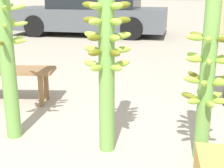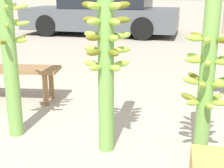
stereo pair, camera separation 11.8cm
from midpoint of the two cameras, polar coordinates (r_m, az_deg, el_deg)
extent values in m
cylinder|color=#6B9E47|center=(2.82, -17.32, 7.26)|extent=(0.13, 0.13, 1.72)
ellipsoid|color=#93BC3D|center=(2.90, -16.60, 13.46)|extent=(0.04, 0.14, 0.07)
ellipsoid|color=#93BC3D|center=(2.66, -17.53, 13.14)|extent=(0.11, 0.14, 0.07)
ellipsoid|color=#93BC3D|center=(2.77, -15.19, 13.44)|extent=(0.15, 0.08, 0.07)
ellipsoid|color=#93BC3D|center=(2.67, -17.47, 10.23)|extent=(0.11, 0.14, 0.06)
ellipsoid|color=#93BC3D|center=(2.77, -14.99, 10.64)|extent=(0.15, 0.07, 0.06)
ellipsoid|color=#93BC3D|center=(2.91, -16.20, 10.82)|extent=(0.05, 0.14, 0.06)
ellipsoid|color=#656718|center=(2.69, -18.10, 7.22)|extent=(0.07, 0.15, 0.06)
ellipsoid|color=#93BC3D|center=(2.75, -15.11, 7.64)|extent=(0.15, 0.05, 0.06)
ellipsoid|color=#93BC3D|center=(2.90, -15.35, 8.08)|extent=(0.09, 0.15, 0.06)
ellipsoid|color=#93BC3D|center=(2.94, -18.24, 7.95)|extent=(0.13, 0.12, 0.06)
cylinder|color=#6B9E47|center=(2.44, 0.27, 4.20)|extent=(0.13, 0.13, 1.52)
ellipsoid|color=#93BC3D|center=(2.28, -1.75, 14.08)|extent=(0.11, 0.15, 0.06)
ellipsoid|color=#93BC3D|center=(2.27, 2.12, 14.07)|extent=(0.13, 0.13, 0.06)
ellipsoid|color=#656718|center=(2.42, 3.28, 14.22)|extent=(0.15, 0.11, 0.06)
ellipsoid|color=#93BC3D|center=(2.51, 0.41, 14.34)|extent=(0.07, 0.14, 0.06)
ellipsoid|color=#656718|center=(2.43, -2.61, 14.24)|extent=(0.14, 0.07, 0.06)
ellipsoid|color=#93BC3D|center=(2.29, -1.83, 11.34)|extent=(0.11, 0.14, 0.05)
ellipsoid|color=#93BC3D|center=(2.28, 1.98, 11.31)|extent=(0.13, 0.13, 0.05)
ellipsoid|color=#656718|center=(2.42, 3.28, 11.61)|extent=(0.14, 0.10, 0.05)
ellipsoid|color=#93BC3D|center=(2.51, 0.52, 11.84)|extent=(0.07, 0.14, 0.05)
ellipsoid|color=#656718|center=(2.44, -2.54, 11.66)|extent=(0.14, 0.08, 0.05)
ellipsoid|color=#93BC3D|center=(2.42, 3.29, 8.84)|extent=(0.15, 0.09, 0.07)
ellipsoid|color=#93BC3D|center=(2.52, 0.78, 9.19)|extent=(0.06, 0.14, 0.07)
ellipsoid|color=#93BC3D|center=(2.46, -2.36, 8.98)|extent=(0.15, 0.09, 0.07)
ellipsoid|color=#656718|center=(2.31, -2.00, 8.48)|extent=(0.12, 0.14, 0.07)
ellipsoid|color=#93BC3D|center=(2.29, 1.69, 8.39)|extent=(0.13, 0.14, 0.07)
ellipsoid|color=#656718|center=(2.31, 1.75, 5.67)|extent=(0.13, 0.14, 0.06)
ellipsoid|color=#93BC3D|center=(2.44, 3.24, 6.28)|extent=(0.15, 0.10, 0.06)
ellipsoid|color=#93BC3D|center=(2.54, 0.70, 6.72)|extent=(0.06, 0.14, 0.06)
ellipsoid|color=#93BC3D|center=(2.48, -2.38, 6.43)|extent=(0.15, 0.09, 0.06)
ellipsoid|color=#656718|center=(2.33, -1.92, 5.78)|extent=(0.12, 0.14, 0.06)
ellipsoid|color=#93BC3D|center=(2.34, 1.99, 2.93)|extent=(0.13, 0.14, 0.07)
ellipsoid|color=#93BC3D|center=(2.48, 3.10, 3.71)|extent=(0.15, 0.11, 0.07)
ellipsoid|color=#93BC3D|center=(2.57, 0.40, 4.19)|extent=(0.07, 0.15, 0.07)
ellipsoid|color=#93BC3D|center=(2.49, -2.46, 3.77)|extent=(0.15, 0.07, 0.07)
ellipsoid|color=#93BC3D|center=(2.35, -1.66, 2.98)|extent=(0.11, 0.15, 0.07)
cylinder|color=#6B9E47|center=(2.42, 18.21, 0.31)|extent=(0.11, 0.11, 1.28)
ellipsoid|color=#656718|center=(2.47, 19.33, 8.33)|extent=(0.08, 0.15, 0.07)
ellipsoid|color=#656718|center=(2.42, 16.71, 8.42)|extent=(0.13, 0.13, 0.07)
ellipsoid|color=#93BC3D|center=(2.31, 16.18, 8.07)|extent=(0.15, 0.08, 0.07)
ellipsoid|color=#93BC3D|center=(2.23, 18.51, 7.60)|extent=(0.08, 0.15, 0.07)
ellipsoid|color=#93BC3D|center=(2.44, 21.02, 4.34)|extent=(0.15, 0.10, 0.07)
ellipsoid|color=#93BC3D|center=(2.50, 18.60, 4.84)|extent=(0.06, 0.14, 0.07)
ellipsoid|color=#93BC3D|center=(2.44, 16.17, 4.79)|extent=(0.14, 0.12, 0.07)
ellipsoid|color=#93BC3D|center=(2.32, 16.03, 4.21)|extent=(0.15, 0.10, 0.07)
ellipsoid|color=#93BC3D|center=(2.26, 18.57, 3.67)|extent=(0.06, 0.14, 0.07)
ellipsoid|color=#93BC3D|center=(2.32, 21.12, 3.75)|extent=(0.14, 0.12, 0.07)
ellipsoid|color=#93BC3D|center=(2.35, 20.41, -0.11)|extent=(0.13, 0.13, 0.08)
ellipsoid|color=#93BC3D|center=(2.46, 20.80, 0.60)|extent=(0.15, 0.08, 0.08)
ellipsoid|color=#93BC3D|center=(2.53, 18.71, 1.24)|extent=(0.08, 0.15, 0.08)
ellipsoid|color=#656718|center=(2.49, 16.18, 1.23)|extent=(0.13, 0.13, 0.08)
ellipsoid|color=#93BC3D|center=(2.38, 15.58, 0.56)|extent=(0.15, 0.08, 0.08)
ellipsoid|color=#93BC3D|center=(2.30, 17.72, -0.14)|extent=(0.08, 0.15, 0.08)
ellipsoid|color=#93BC3D|center=(2.38, 15.93, -3.32)|extent=(0.14, 0.13, 0.07)
ellipsoid|color=#93BC3D|center=(2.35, 18.72, -3.79)|extent=(0.07, 0.15, 0.07)
ellipsoid|color=#93BC3D|center=(2.44, 20.62, -3.26)|extent=(0.15, 0.09, 0.07)
ellipsoid|color=#93BC3D|center=(2.55, 19.76, -2.35)|extent=(0.14, 0.13, 0.07)
ellipsoid|color=#93BC3D|center=(2.57, 17.18, -1.93)|extent=(0.07, 0.15, 0.07)
ellipsoid|color=#656718|center=(2.49, 15.26, -2.38)|extent=(0.15, 0.09, 0.07)
cube|color=olive|center=(3.91, -19.02, 2.66)|extent=(1.44, 0.50, 0.04)
cylinder|color=olive|center=(3.88, -10.19, 0.03)|extent=(0.06, 0.06, 0.38)
cylinder|color=olive|center=(3.66, -11.16, -1.07)|extent=(0.06, 0.06, 0.38)
cube|color=#4C5156|center=(9.54, -1.59, 11.92)|extent=(4.57, 2.09, 0.61)
cylinder|color=black|center=(9.27, -11.49, 10.41)|extent=(0.62, 0.23, 0.61)
cylinder|color=black|center=(10.80, -7.52, 11.48)|extent=(0.62, 0.23, 0.61)
cylinder|color=black|center=(8.43, 6.00, 10.04)|extent=(0.62, 0.23, 0.61)
cylinder|color=black|center=(10.09, 7.53, 11.10)|extent=(0.62, 0.23, 0.61)
camera|label=1|loc=(0.06, -88.69, 0.40)|focal=50.00mm
camera|label=2|loc=(0.06, 91.31, -0.40)|focal=50.00mm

